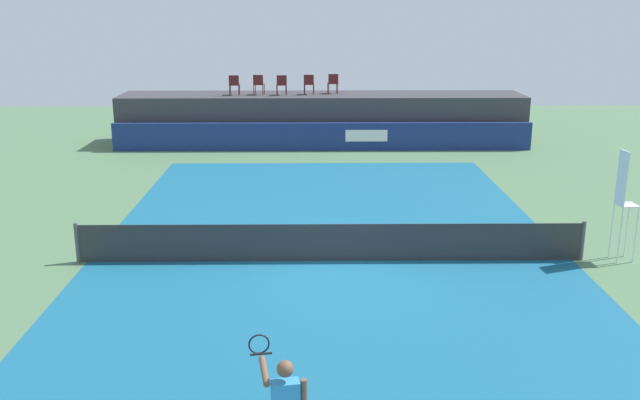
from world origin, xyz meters
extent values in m
plane|color=#4C704C|center=(0.00, 3.00, 0.00)|extent=(48.00, 48.00, 0.00)
cube|color=#16597A|center=(0.00, 0.00, 0.00)|extent=(12.00, 22.00, 0.00)
cube|color=navy|center=(0.00, 13.50, 0.60)|extent=(18.00, 0.20, 1.20)
cube|color=white|center=(1.88, 13.39, 0.66)|extent=(1.80, 0.02, 0.50)
cube|color=#38383D|center=(0.00, 15.30, 1.10)|extent=(18.00, 2.80, 2.20)
cylinder|color=#561919|center=(-3.67, 15.22, 2.42)|extent=(0.04, 0.04, 0.44)
cylinder|color=#561919|center=(-4.08, 15.22, 2.42)|extent=(0.04, 0.04, 0.44)
cylinder|color=#561919|center=(-3.67, 14.82, 2.42)|extent=(0.04, 0.04, 0.44)
cylinder|color=#561919|center=(-4.07, 14.82, 2.42)|extent=(0.04, 0.04, 0.44)
cube|color=#561919|center=(-3.87, 15.02, 2.66)|extent=(0.44, 0.44, 0.03)
cube|color=#561919|center=(-3.87, 14.81, 2.88)|extent=(0.44, 0.03, 0.42)
cylinder|color=#561919|center=(-2.58, 15.38, 2.42)|extent=(0.04, 0.04, 0.44)
cylinder|color=#561919|center=(-2.99, 15.41, 2.42)|extent=(0.04, 0.04, 0.44)
cylinder|color=#561919|center=(-2.62, 14.97, 2.42)|extent=(0.04, 0.04, 0.44)
cylinder|color=#561919|center=(-3.02, 15.01, 2.42)|extent=(0.04, 0.04, 0.44)
cube|color=#561919|center=(-2.80, 15.19, 2.66)|extent=(0.48, 0.48, 0.03)
cube|color=#561919|center=(-2.82, 14.99, 2.88)|extent=(0.44, 0.07, 0.42)
cylinder|color=#561919|center=(-1.61, 15.24, 2.42)|extent=(0.04, 0.04, 0.44)
cylinder|color=#561919|center=(-2.01, 15.20, 2.42)|extent=(0.04, 0.04, 0.44)
cylinder|color=#561919|center=(-1.57, 14.83, 2.42)|extent=(0.04, 0.04, 0.44)
cylinder|color=#561919|center=(-1.97, 14.80, 2.42)|extent=(0.04, 0.04, 0.44)
cube|color=#561919|center=(-1.79, 15.02, 2.66)|extent=(0.48, 0.48, 0.03)
cube|color=#561919|center=(-1.77, 14.81, 2.88)|extent=(0.44, 0.07, 0.42)
cylinder|color=#561919|center=(-0.36, 15.43, 2.42)|extent=(0.04, 0.04, 0.44)
cylinder|color=#561919|center=(-0.76, 15.45, 2.42)|extent=(0.04, 0.04, 0.44)
cylinder|color=#561919|center=(-0.38, 15.03, 2.42)|extent=(0.04, 0.04, 0.44)
cylinder|color=#561919|center=(-0.79, 15.05, 2.42)|extent=(0.04, 0.04, 0.44)
cube|color=#561919|center=(-0.57, 15.24, 2.66)|extent=(0.46, 0.46, 0.03)
cube|color=#561919|center=(-0.58, 15.03, 2.88)|extent=(0.44, 0.05, 0.42)
cylinder|color=#561919|center=(0.67, 15.78, 2.42)|extent=(0.04, 0.04, 0.44)
cylinder|color=#561919|center=(0.27, 15.74, 2.42)|extent=(0.04, 0.04, 0.44)
cylinder|color=#561919|center=(0.71, 15.38, 2.42)|extent=(0.04, 0.04, 0.44)
cylinder|color=#561919|center=(0.31, 15.34, 2.42)|extent=(0.04, 0.04, 0.44)
cube|color=#561919|center=(0.49, 15.56, 2.66)|extent=(0.48, 0.48, 0.03)
cube|color=#561919|center=(0.51, 15.35, 2.88)|extent=(0.44, 0.07, 0.42)
cylinder|color=white|center=(7.41, -0.18, 0.70)|extent=(0.04, 0.04, 1.40)
cylinder|color=white|center=(7.37, 0.22, 0.70)|extent=(0.04, 0.04, 1.40)
cylinder|color=white|center=(7.01, -0.22, 0.70)|extent=(0.04, 0.04, 1.40)
cylinder|color=white|center=(6.97, 0.18, 0.70)|extent=(0.04, 0.04, 1.40)
cube|color=white|center=(7.19, 0.00, 1.41)|extent=(0.48, 0.48, 0.03)
cube|color=white|center=(6.98, -0.02, 2.09)|extent=(0.07, 0.44, 1.33)
cube|color=#2D2D2D|center=(0.00, 0.00, 0.47)|extent=(12.40, 0.02, 0.95)
cylinder|color=#4C4C51|center=(-6.20, 0.00, 0.50)|extent=(0.10, 0.10, 1.00)
cylinder|color=#4C4C51|center=(6.20, 0.00, 0.50)|extent=(0.10, 0.10, 1.00)
sphere|color=brown|center=(-0.81, -8.28, 1.66)|extent=(0.22, 0.22, 0.22)
cylinder|color=brown|center=(-0.57, -8.24, 1.18)|extent=(0.09, 0.09, 0.60)
cylinder|color=brown|center=(-1.09, -8.05, 1.50)|extent=(0.19, 0.61, 0.14)
cylinder|color=black|center=(-1.16, -7.64, 1.53)|extent=(0.30, 0.08, 0.03)
torus|color=black|center=(-1.21, -7.35, 1.53)|extent=(0.30, 0.07, 0.30)
sphere|color=#D8EA33|center=(0.56, 2.72, 0.04)|extent=(0.07, 0.07, 0.07)
camera|label=1|loc=(-0.46, -16.28, 6.13)|focal=39.45mm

